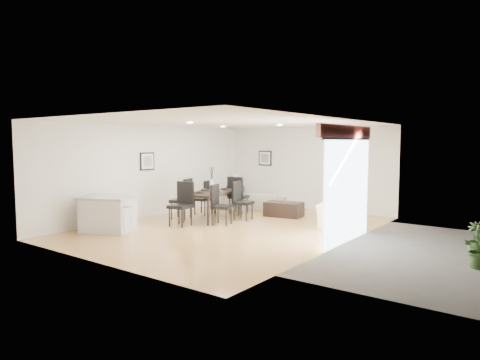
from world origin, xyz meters
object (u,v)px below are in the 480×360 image
Objects in this scene: dining_chair_wnear at (184,196)px; coffee_table at (284,209)px; armchair at (340,217)px; bar_stool at (130,209)px; dining_table at (212,194)px; dining_chair_head at (183,201)px; kitchen_island at (108,214)px; sofa at (255,201)px; dining_chair_wfar at (205,196)px; dining_chair_efar at (240,198)px; dining_chair_foot at (237,193)px; dining_chair_enear at (219,202)px; side_table at (235,195)px.

coffee_table is at bearing 115.76° from dining_chair_wnear.
armchair is 5.14m from bar_stool.
dining_chair_head is at bearing -100.49° from dining_table.
kitchen_island is 2.09× the size of bar_stool.
dining_chair_head reaches higher than dining_table.
dining_chair_wfar reaches higher than sofa.
dining_table is at bearing -139.95° from coffee_table.
coffee_table is at bearing 110.61° from dining_chair_wfar.
armchair is 0.67× the size of kitchen_island.
dining_chair_wfar is 0.96× the size of dining_chair_efar.
sofa is 0.96× the size of dining_table.
dining_chair_foot reaches higher than dining_chair_wfar.
dining_chair_enear reaches higher than coffee_table.
dining_chair_head is 1.92m from kitchen_island.
coffee_table is 5.05m from kitchen_island.
dining_chair_wnear reaches higher than dining_chair_foot.
sofa is 2.86m from dining_chair_enear.
dining_chair_head is (-0.69, -0.67, 0.05)m from dining_chair_enear.
dining_chair_wfar is at bearing -4.80° from armchair.
kitchen_island reaches higher than dining_table.
dining_chair_head is 1.01× the size of dining_chair_foot.
dining_table is at bearing 87.44° from bar_stool.
bar_stool is at bearing -77.43° from side_table.
coffee_table is (2.09, 1.14, -0.37)m from dining_chair_wfar.
sofa is at bearing 11.97° from dining_chair_efar.
dining_table is 2.99m from kitchen_island.
armchair is at bearing 136.82° from sofa.
dining_chair_head is 1.82× the size of side_table.
sofa is 1.13m from dining_chair_foot.
side_table is at bearing 101.43° from dining_chair_head.
dining_chair_foot is (0.69, 0.68, 0.06)m from dining_chair_wfar.
armchair is 3.68m from dining_table.
dining_chair_wfar is 2.41m from coffee_table.
coffee_table is at bearing 55.68° from dining_chair_head.
dining_chair_wnear reaches higher than kitchen_island.
sofa is at bearing 152.19° from dining_chair_wfar.
dining_chair_foot is at bearing 82.04° from dining_chair_head.
dining_chair_head is 2.35m from dining_chair_foot.
dining_chair_foot reaches higher than kitchen_island.
dining_chair_efar is 0.71× the size of kitchen_island.
dining_chair_wfar is 3.34m from bar_stool.
dining_chair_efar reaches higher than side_table.
dining_chair_wnear is 2.97m from coffee_table.
bar_stool is at bearing -102.42° from dining_table.
armchair reaches higher than coffee_table.
kitchen_island is at bearing -26.73° from dining_chair_wnear.
dining_chair_efar is at bearing -17.25° from dining_chair_enear.
side_table is (-1.43, 1.79, -0.33)m from dining_chair_foot.
dining_chair_wnear is at bearing 7.40° from armchair.
dining_chair_efar is 0.97m from dining_chair_foot.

